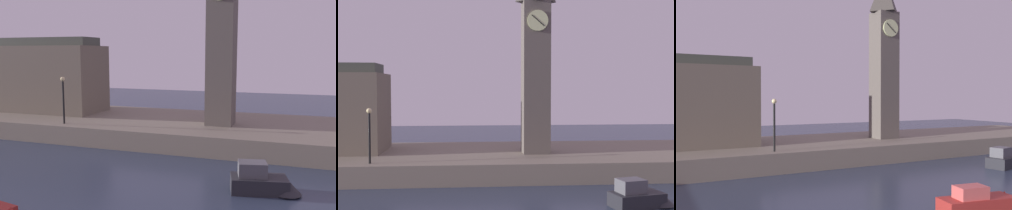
# 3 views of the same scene
# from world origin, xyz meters

# --- Properties ---
(far_embankment) EXTENTS (70.00, 12.00, 1.50)m
(far_embankment) POSITION_xyz_m (0.00, 20.00, 0.75)
(far_embankment) COLOR slate
(far_embankment) RESTS_ON ground
(clock_tower) EXTENTS (2.33, 2.38, 15.86)m
(clock_tower) POSITION_xyz_m (10.96, 19.08, 9.73)
(clock_tower) COLOR #5B544C
(clock_tower) RESTS_ON far_embankment
(streetlamp) EXTENTS (0.36, 0.36, 3.83)m
(streetlamp) POSITION_xyz_m (-1.18, 15.16, 3.90)
(streetlamp) COLOR black
(streetlamp) RESTS_ON far_embankment
(boat_barge_dark) EXTENTS (3.87, 2.16, 1.59)m
(boat_barge_dark) POSITION_xyz_m (15.43, 8.67, 0.57)
(boat_barge_dark) COLOR #232328
(boat_barge_dark) RESTS_ON ground
(boat_dinghy_red) EXTENTS (4.36, 1.87, 1.40)m
(boat_dinghy_red) POSITION_xyz_m (4.41, 1.06, 0.51)
(boat_dinghy_red) COLOR maroon
(boat_dinghy_red) RESTS_ON ground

